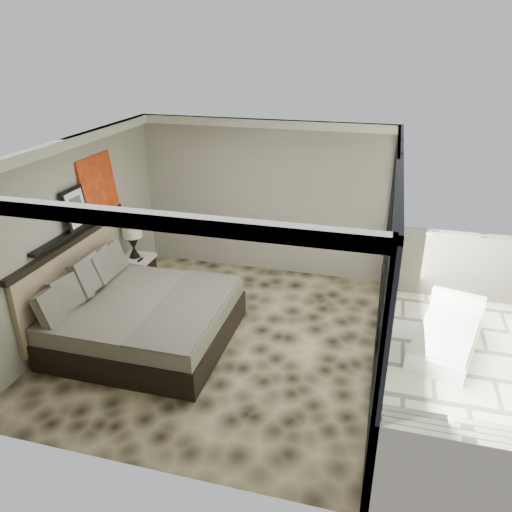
% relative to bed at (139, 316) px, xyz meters
% --- Properties ---
extents(floor, '(5.00, 5.00, 0.00)m').
position_rel_bed_xyz_m(floor, '(1.12, 0.32, -0.39)').
color(floor, black).
rests_on(floor, ground).
extents(ceiling, '(4.50, 5.00, 0.02)m').
position_rel_bed_xyz_m(ceiling, '(1.12, 0.32, 2.40)').
color(ceiling, silver).
rests_on(ceiling, back_wall).
extents(back_wall, '(4.50, 0.02, 2.80)m').
position_rel_bed_xyz_m(back_wall, '(1.12, 2.81, 1.01)').
color(back_wall, gray).
rests_on(back_wall, floor).
extents(left_wall, '(0.02, 5.00, 2.80)m').
position_rel_bed_xyz_m(left_wall, '(-1.12, 0.32, 1.01)').
color(left_wall, gray).
rests_on(left_wall, floor).
extents(glass_wall, '(0.08, 5.00, 2.80)m').
position_rel_bed_xyz_m(glass_wall, '(3.37, 0.32, 1.01)').
color(glass_wall, white).
rests_on(glass_wall, floor).
extents(terrace_slab, '(3.00, 5.00, 0.12)m').
position_rel_bed_xyz_m(terrace_slab, '(4.87, 0.32, -0.45)').
color(terrace_slab, beige).
rests_on(terrace_slab, ground).
extents(picture_ledge, '(0.12, 2.20, 0.05)m').
position_rel_bed_xyz_m(picture_ledge, '(-1.06, 0.42, 1.11)').
color(picture_ledge, black).
rests_on(picture_ledge, left_wall).
extents(bed, '(2.40, 2.31, 1.33)m').
position_rel_bed_xyz_m(bed, '(0.00, 0.00, 0.00)').
color(bed, black).
rests_on(bed, floor).
extents(nightstand, '(0.60, 0.60, 0.53)m').
position_rel_bed_xyz_m(nightstand, '(-0.86, 1.61, -0.12)').
color(nightstand, black).
rests_on(nightstand, floor).
extents(table_lamp, '(0.34, 0.34, 0.62)m').
position_rel_bed_xyz_m(table_lamp, '(-0.90, 1.61, 0.53)').
color(table_lamp, black).
rests_on(table_lamp, nightstand).
extents(abstract_canvas, '(0.13, 0.90, 0.90)m').
position_rel_bed_xyz_m(abstract_canvas, '(-1.07, 1.04, 1.59)').
color(abstract_canvas, red).
rests_on(abstract_canvas, picture_ledge).
extents(framed_print, '(0.11, 0.50, 0.60)m').
position_rel_bed_xyz_m(framed_print, '(-1.02, 0.32, 1.44)').
color(framed_print, black).
rests_on(framed_print, picture_ledge).
extents(lounger, '(1.13, 1.67, 0.60)m').
position_rel_bed_xyz_m(lounger, '(4.30, 0.90, -0.20)').
color(lounger, white).
rests_on(lounger, terrace_slab).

